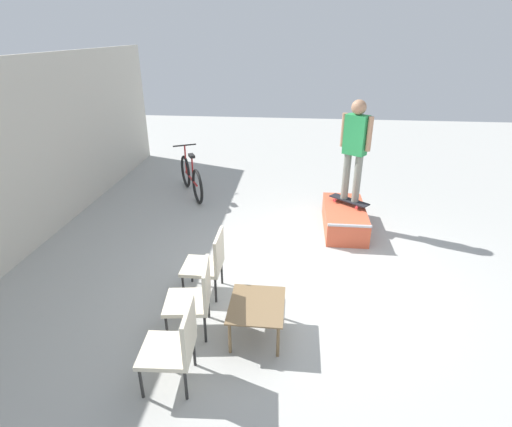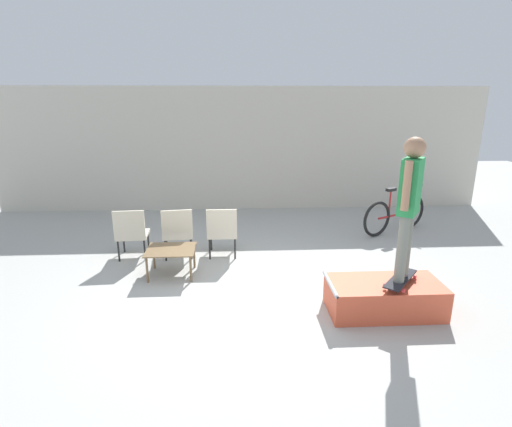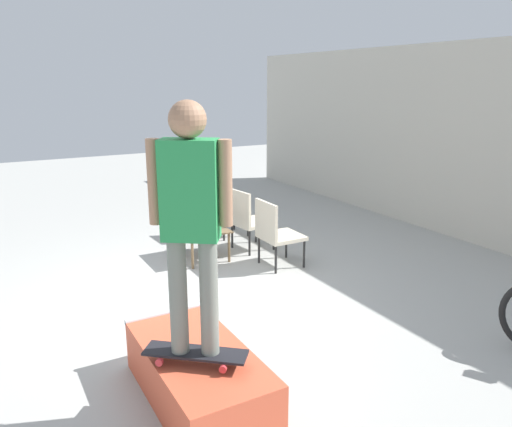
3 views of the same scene
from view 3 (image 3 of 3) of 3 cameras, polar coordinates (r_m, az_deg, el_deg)
ground_plane at (r=5.79m, az=-8.06°, el=-9.86°), size 24.00×24.00×0.00m
house_wall_back at (r=8.20m, az=23.47°, el=7.30°), size 12.00×0.06×3.00m
skate_ramp_box at (r=4.08m, az=-6.64°, el=-17.84°), size 1.48×0.71×0.44m
skateboard_on_ramp at (r=3.78m, az=-6.92°, el=-15.55°), size 0.64×0.71×0.07m
person_skater at (r=3.37m, az=-7.49°, el=0.37°), size 0.38×0.48×1.78m
coffee_table at (r=6.97m, az=-6.31°, el=-2.08°), size 0.76×0.64×0.44m
patio_chair_left at (r=7.92m, az=-3.72°, el=0.87°), size 0.55×0.55×0.91m
patio_chair_center at (r=7.24m, az=-0.98°, el=-0.46°), size 0.58×0.58×0.91m
patio_chair_right at (r=6.59m, az=2.23°, el=-2.01°), size 0.52×0.52×0.91m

